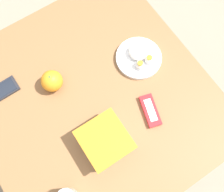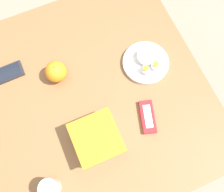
# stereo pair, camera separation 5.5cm
# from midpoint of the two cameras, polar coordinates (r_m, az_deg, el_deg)

# --- Properties ---
(ground_plane) EXTENTS (10.00, 10.00, 0.00)m
(ground_plane) POSITION_cam_midpoint_polar(r_m,az_deg,el_deg) (1.76, -1.66, -7.21)
(ground_plane) COLOR gray
(table) EXTENTS (0.97, 0.91, 0.73)m
(table) POSITION_cam_midpoint_polar(r_m,az_deg,el_deg) (1.14, -2.54, -1.19)
(table) COLOR brown
(table) RESTS_ON ground_plane
(food_container) EXTENTS (0.17, 0.16, 0.09)m
(food_container) POSITION_cam_midpoint_polar(r_m,az_deg,el_deg) (0.97, -1.70, -9.58)
(food_container) COLOR white
(food_container) RESTS_ON table
(orange_fruit) EXTENTS (0.09, 0.09, 0.09)m
(orange_fruit) POSITION_cam_midpoint_polar(r_m,az_deg,el_deg) (1.06, -10.66, 5.10)
(orange_fruit) COLOR orange
(orange_fruit) RESTS_ON table
(rice_plate) EXTENTS (0.19, 0.19, 0.05)m
(rice_plate) POSITION_cam_midpoint_polar(r_m,az_deg,el_deg) (1.10, 8.82, 7.19)
(rice_plate) COLOR white
(rice_plate) RESTS_ON table
(candy_bar) EXTENTS (0.14, 0.09, 0.02)m
(candy_bar) POSITION_cam_midpoint_polar(r_m,az_deg,el_deg) (1.03, 9.27, -4.63)
(candy_bar) COLOR red
(candy_bar) RESTS_ON table
(cell_phone) EXTENTS (0.07, 0.13, 0.01)m
(cell_phone) POSITION_cam_midpoint_polar(r_m,az_deg,el_deg) (1.15, -20.58, 4.56)
(cell_phone) COLOR #232328
(cell_phone) RESTS_ON table
(drinking_glass) EXTENTS (0.07, 0.07, 0.08)m
(drinking_glass) POSITION_cam_midpoint_polar(r_m,az_deg,el_deg) (0.98, -11.70, -19.15)
(drinking_glass) COLOR silver
(drinking_glass) RESTS_ON table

